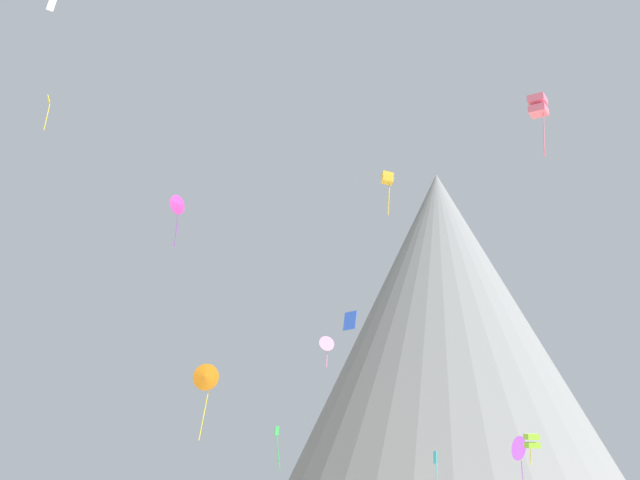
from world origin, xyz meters
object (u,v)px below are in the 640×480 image
object	(u,v)px
kite_cyan_low	(436,461)
rock_massif	(460,347)
kite_orange_low	(205,378)
kite_pink_mid	(326,344)
kite_magenta_high	(178,205)
kite_gold_high	(387,179)
kite_blue_low	(350,321)
kite_lime_low	(532,441)
kite_violet_low	(518,449)
kite_rainbow_high	(538,106)
kite_white_high	(52,4)
kite_yellow_high	(48,106)
kite_green_low	(277,440)

from	to	relation	value
kite_cyan_low	rock_massif	bearing A→B (deg)	19.86
kite_orange_low	kite_pink_mid	distance (m)	12.94
kite_magenta_high	kite_gold_high	distance (m)	20.97
kite_blue_low	kite_pink_mid	bearing A→B (deg)	-8.91
rock_massif	kite_pink_mid	bearing A→B (deg)	-109.05
kite_orange_low	kite_lime_low	bearing A→B (deg)	12.47
kite_orange_low	kite_violet_low	bearing A→B (deg)	30.96
kite_lime_low	kite_pink_mid	distance (m)	21.52
kite_blue_low	kite_orange_low	xyz separation A→B (m)	(-14.90, 18.29, -1.07)
kite_cyan_low	kite_gold_high	distance (m)	30.65
rock_massif	kite_rainbow_high	distance (m)	73.44
kite_white_high	kite_cyan_low	xyz separation A→B (m)	(30.23, 34.55, -34.78)
kite_violet_low	kite_yellow_high	bearing A→B (deg)	-23.65
kite_blue_low	kite_magenta_high	xyz separation A→B (m)	(-18.51, 18.35, 16.14)
kite_magenta_high	kite_cyan_low	bearing A→B (deg)	-28.97
kite_pink_mid	kite_gold_high	distance (m)	17.65
rock_massif	kite_gold_high	xyz separation A→B (m)	(-9.09, -53.39, 6.85)
kite_blue_low	kite_orange_low	distance (m)	23.62
kite_yellow_high	kite_gold_high	bearing A→B (deg)	-66.96
kite_blue_low	kite_violet_low	world-z (taller)	kite_blue_low
kite_green_low	kite_pink_mid	xyz separation A→B (m)	(4.16, 3.60, 9.54)
kite_pink_mid	kite_gold_high	size ratio (longest dim) A/B	0.71
kite_blue_low	kite_cyan_low	world-z (taller)	kite_blue_low
kite_cyan_low	kite_lime_low	size ratio (longest dim) A/B	1.53
kite_gold_high	kite_violet_low	distance (m)	32.55
kite_green_low	kite_yellow_high	distance (m)	40.06
kite_blue_low	rock_massif	bearing A→B (deg)	-28.24
kite_white_high	kite_pink_mid	size ratio (longest dim) A/B	0.41
kite_yellow_high	kite_orange_low	xyz separation A→B (m)	(16.33, 4.14, -26.81)
kite_pink_mid	kite_violet_low	bearing A→B (deg)	-175.76
kite_cyan_low	kite_gold_high	size ratio (longest dim) A/B	0.99
kite_yellow_high	kite_cyan_low	bearing A→B (deg)	-44.39
kite_yellow_high	kite_violet_low	size ratio (longest dim) A/B	0.57
kite_cyan_low	kite_yellow_high	size ratio (longest dim) A/B	1.14
kite_pink_mid	kite_violet_low	size ratio (longest dim) A/B	0.47
rock_massif	kite_violet_low	distance (m)	39.66
kite_rainbow_high	kite_orange_low	world-z (taller)	kite_rainbow_high
kite_cyan_low	kite_lime_low	xyz separation A→B (m)	(8.73, -9.79, 1.40)
kite_lime_low	kite_violet_low	xyz separation A→B (m)	(0.03, 11.05, -0.07)
kite_cyan_low	kite_white_high	bearing A→B (deg)	166.94
kite_cyan_low	kite_yellow_high	xyz separation A→B (m)	(-37.37, -19.64, 33.74)
kite_white_high	kite_violet_low	size ratio (longest dim) A/B	0.19
kite_white_high	kite_violet_low	bearing A→B (deg)	61.53
kite_magenta_high	kite_pink_mid	world-z (taller)	kite_magenta_high
kite_green_low	kite_cyan_low	distance (m)	19.51
kite_lime_low	kite_gold_high	xyz separation A→B (m)	(-12.48, -6.83, 24.09)
kite_blue_low	kite_violet_low	bearing A→B (deg)	-42.02
kite_rainbow_high	kite_blue_low	bearing A→B (deg)	12.14
rock_massif	kite_gold_high	world-z (taller)	rock_massif
kite_orange_low	kite_gold_high	bearing A→B (deg)	-2.06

